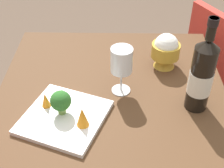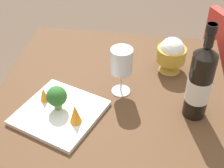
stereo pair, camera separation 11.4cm
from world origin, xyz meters
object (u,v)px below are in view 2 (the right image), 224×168
Objects in this scene: wine_glass at (122,62)px; carrot_garnish_left at (75,114)px; wine_bottle at (200,82)px; rice_bowl at (171,54)px; broccoli_floret at (57,97)px; carrot_garnish_right at (44,94)px; serving_plate at (60,113)px.

wine_glass is 2.58× the size of carrot_garnish_left.
rice_bowl is at bearing -70.91° from wine_bottle.
wine_glass is at bearing -144.98° from broccoli_floret.
wine_bottle is 0.27m from wine_glass.
carrot_garnish_right is (0.13, -0.09, -0.01)m from carrot_garnish_left.
wine_bottle is at bearing -177.12° from carrot_garnish_right.
carrot_garnish_right is (0.07, -0.04, 0.04)m from serving_plate.
wine_bottle reaches higher than rice_bowl.
wine_bottle is 0.51m from carrot_garnish_right.
carrot_garnish_left is (-0.07, 0.05, -0.01)m from broccoli_floret.
broccoli_floret reaches higher than serving_plate.
carrot_garnish_left is 0.16m from carrot_garnish_right.
carrot_garnish_left is (0.12, 0.19, -0.08)m from wine_glass.
serving_plate is at bearing 145.30° from carrot_garnish_right.
carrot_garnish_right is (0.50, 0.03, -0.09)m from wine_bottle.
rice_bowl is 2.62× the size of carrot_garnish_right.
carrot_garnish_left is at bearing 146.82° from carrot_garnish_right.
wine_glass reaches higher than broccoli_floret.
wine_bottle is 1.86× the size of wine_glass.
broccoli_floret is at bearing -36.13° from carrot_garnish_left.
broccoli_floret is 0.09m from carrot_garnish_left.
broccoli_floret is at bearing -58.88° from serving_plate.
wine_bottle reaches higher than serving_plate.
serving_plate is 5.96× the size of carrot_garnish_right.
carrot_garnish_right is at bearing 2.88° from wine_bottle.
serving_plate is (0.19, 0.15, -0.12)m from wine_glass.
rice_bowl is 0.50m from carrot_garnish_right.
wine_bottle is 0.46m from broccoli_floret.
wine_glass is 3.31× the size of carrot_garnish_right.
wine_glass is at bearing -157.47° from carrot_garnish_right.
wine_glass is 0.24m from carrot_garnish_left.
serving_plate is at bearing 9.11° from wine_bottle.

